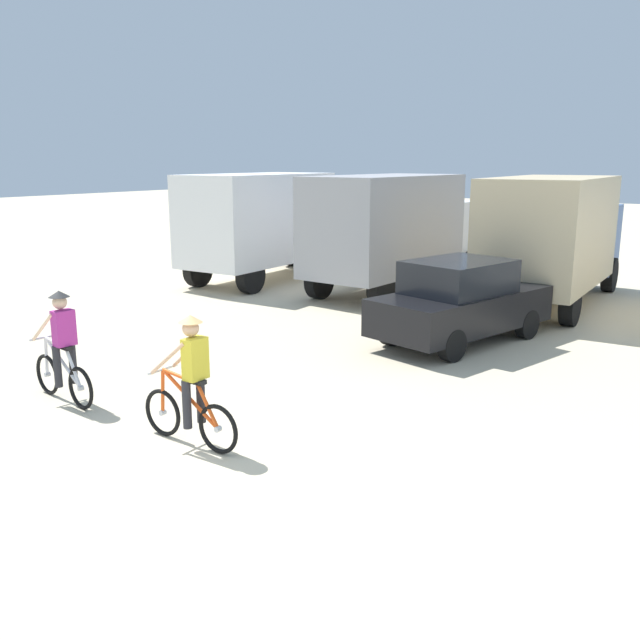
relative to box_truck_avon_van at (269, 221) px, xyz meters
name	(u,v)px	position (x,y,z in m)	size (l,w,h in m)	color
ground_plane	(155,481)	(7.75, -12.09, -1.87)	(120.00, 120.00, 0.00)	beige
box_truck_avon_van	(269,221)	(0.00, 0.00, 0.00)	(2.51, 6.80, 3.35)	white
box_truck_grey_hauler	(395,227)	(4.25, 0.47, 0.00)	(2.70, 6.86, 3.35)	#9E9EA3
box_truck_tan_camper	(554,234)	(8.64, 1.12, 0.00)	(2.61, 6.83, 3.35)	#CCB78E
sedan_parked	(461,301)	(8.22, -3.97, -0.99)	(2.73, 4.50, 1.76)	black
cyclist_orange_shirt	(63,351)	(4.50, -10.96, -1.03)	(1.72, 0.52, 1.82)	black
cyclist_cowboy_hat	(191,386)	(7.38, -11.05, -1.03)	(1.73, 0.52, 1.82)	black
supply_crate	(457,322)	(7.91, -3.37, -1.60)	(0.67, 0.73, 0.55)	#4C5199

